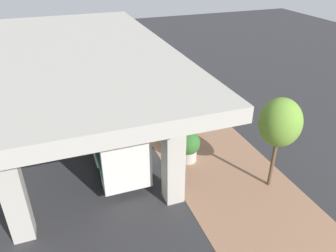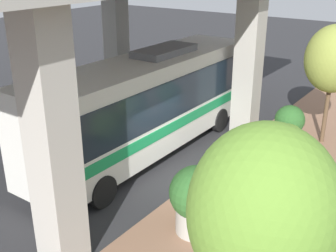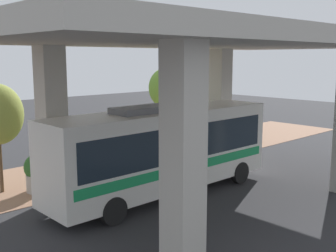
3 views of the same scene
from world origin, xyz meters
name	(u,v)px [view 3 (image 3 of 3)]	position (x,y,z in m)	size (l,w,h in m)	color
ground_plane	(144,178)	(0.00, 0.00, 0.00)	(80.00, 80.00, 0.00)	#2D2D30
sidewalk_strip	(108,166)	(-3.00, 0.00, 0.01)	(6.00, 40.00, 0.02)	#936B51
overpass	(209,52)	(4.00, 0.00, 5.90)	(9.40, 17.89, 6.76)	#ADA89E
bus	(164,147)	(2.54, -1.04, 2.07)	(2.53, 10.51, 3.83)	silver
fire_hydrant	(134,157)	(-2.11, 1.09, 0.48)	(0.39, 0.19, 0.95)	gold
planter_front	(71,163)	(-2.11, -2.72, 0.83)	(1.40, 1.40, 1.67)	#ADA89E
planter_middle	(127,158)	(-1.13, -0.18, 0.81)	(1.44, 1.44, 1.68)	#ADA89E
planter_back	(38,172)	(-1.50, -4.66, 0.85)	(1.14, 1.14, 1.66)	#ADA89E
planter_extra	(156,146)	(-1.49, 2.11, 1.01)	(1.45, 1.45, 1.92)	#ADA89E
street_tree_near	(165,88)	(-4.69, 5.71, 3.77)	(2.07, 2.07, 5.03)	brown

